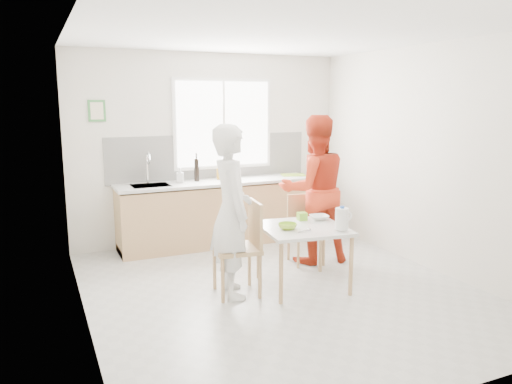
% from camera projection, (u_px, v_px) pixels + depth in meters
% --- Properties ---
extents(ground, '(4.50, 4.50, 0.00)m').
position_uv_depth(ground, '(280.00, 289.00, 5.44)').
color(ground, '#B7B7B2').
rests_on(ground, ground).
extents(room_shell, '(4.50, 4.50, 4.50)m').
position_uv_depth(room_shell, '(281.00, 138.00, 5.15)').
color(room_shell, silver).
rests_on(room_shell, ground).
extents(window, '(1.50, 0.06, 1.30)m').
position_uv_depth(window, '(223.00, 124.00, 7.22)').
color(window, white).
rests_on(window, room_shell).
extents(backsplash, '(3.00, 0.02, 0.65)m').
position_uv_depth(backsplash, '(211.00, 157.00, 7.23)').
color(backsplash, white).
rests_on(backsplash, room_shell).
extents(picture_frame, '(0.22, 0.03, 0.28)m').
position_uv_depth(picture_frame, '(97.00, 111.00, 6.48)').
color(picture_frame, '#3E8A44').
rests_on(picture_frame, room_shell).
extents(kitchen_counter, '(2.84, 0.64, 1.37)m').
position_uv_depth(kitchen_counter, '(218.00, 215.00, 7.12)').
color(kitchen_counter, tan).
rests_on(kitchen_counter, ground).
extents(dining_table, '(0.99, 0.99, 0.68)m').
position_uv_depth(dining_table, '(303.00, 233.00, 5.43)').
color(dining_table, silver).
rests_on(dining_table, ground).
extents(chair_left, '(0.52, 0.52, 1.00)m').
position_uv_depth(chair_left, '(243.00, 243.00, 5.25)').
color(chair_left, tan).
rests_on(chair_left, ground).
extents(chair_far, '(0.44, 0.44, 0.86)m').
position_uv_depth(chair_far, '(304.00, 225.00, 6.32)').
color(chair_far, tan).
rests_on(chair_far, ground).
extents(person_white, '(0.51, 0.71, 1.80)m').
position_uv_depth(person_white, '(231.00, 211.00, 5.15)').
color(person_white, white).
rests_on(person_white, ground).
extents(person_red, '(0.99, 0.82, 1.86)m').
position_uv_depth(person_red, '(314.00, 190.00, 6.26)').
color(person_red, red).
rests_on(person_red, ground).
extents(bowl_green, '(0.23, 0.23, 0.06)m').
position_uv_depth(bowl_green, '(287.00, 226.00, 5.31)').
color(bowl_green, '#91C32D').
rests_on(bowl_green, dining_table).
extents(bowl_white, '(0.24, 0.24, 0.05)m').
position_uv_depth(bowl_white, '(319.00, 217.00, 5.73)').
color(bowl_white, silver).
rests_on(bowl_white, dining_table).
extents(milk_jug, '(0.19, 0.14, 0.25)m').
position_uv_depth(milk_jug, '(342.00, 218.00, 5.22)').
color(milk_jug, white).
rests_on(milk_jug, dining_table).
extents(green_box, '(0.11, 0.11, 0.09)m').
position_uv_depth(green_box, '(302.00, 216.00, 5.70)').
color(green_box, '#72B529').
rests_on(green_box, dining_table).
extents(spoon, '(0.16, 0.05, 0.01)m').
position_uv_depth(spoon, '(304.00, 231.00, 5.19)').
color(spoon, '#A5A5AA').
rests_on(spoon, dining_table).
extents(cutting_board, '(0.41, 0.34, 0.01)m').
position_uv_depth(cutting_board, '(293.00, 175.00, 7.54)').
color(cutting_board, '#9CCC2F').
rests_on(cutting_board, kitchen_counter).
extents(wine_bottle_a, '(0.07, 0.07, 0.32)m').
position_uv_depth(wine_bottle_a, '(197.00, 170.00, 6.95)').
color(wine_bottle_a, black).
rests_on(wine_bottle_a, kitchen_counter).
extents(wine_bottle_b, '(0.07, 0.07, 0.30)m').
position_uv_depth(wine_bottle_b, '(224.00, 169.00, 7.11)').
color(wine_bottle_b, black).
rests_on(wine_bottle_b, kitchen_counter).
extents(jar_amber, '(0.06, 0.06, 0.16)m').
position_uv_depth(jar_amber, '(219.00, 174.00, 7.11)').
color(jar_amber, olive).
rests_on(jar_amber, kitchen_counter).
extents(soap_bottle, '(0.12, 0.12, 0.20)m').
position_uv_depth(soap_bottle, '(180.00, 175.00, 6.85)').
color(soap_bottle, '#999999').
rests_on(soap_bottle, kitchen_counter).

